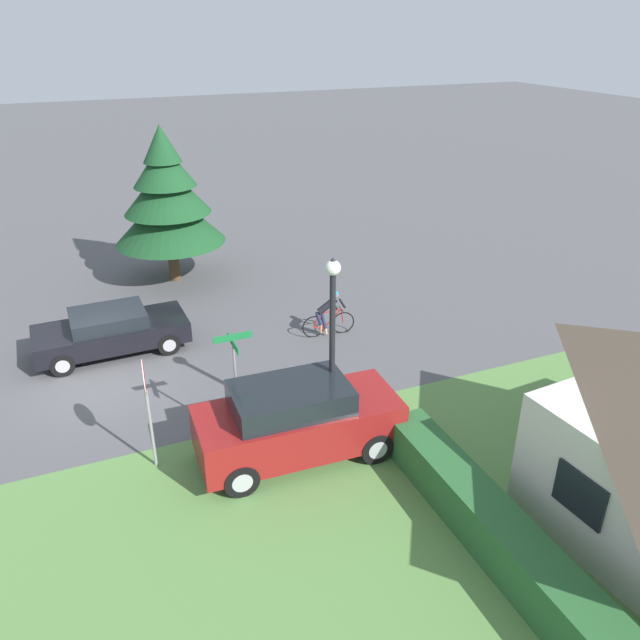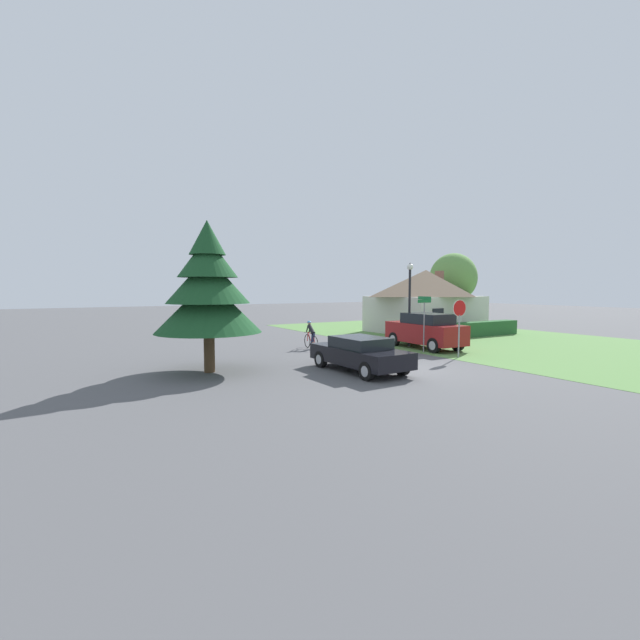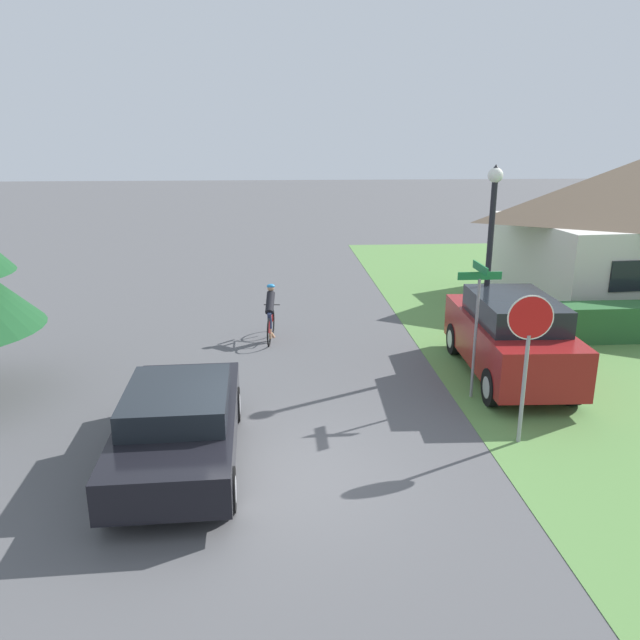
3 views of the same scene
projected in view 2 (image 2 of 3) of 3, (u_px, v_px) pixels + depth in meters
name	position (u px, v px, depth m)	size (l,w,h in m)	color
ground_plane	(400.00, 369.00, 17.31)	(140.00, 140.00, 0.00)	#515154
grass_verge_right	(500.00, 341.00, 26.74)	(16.00, 36.00, 0.01)	#568442
cottage_house	(426.00, 300.00, 32.45)	(8.70, 6.92, 4.67)	beige
hedge_row	(463.00, 330.00, 28.43)	(10.32, 0.90, 0.99)	#285B2D
sedan_left_lane	(360.00, 353.00, 16.90)	(2.04, 4.53, 1.37)	black
cyclist	(311.00, 335.00, 23.27)	(0.44, 1.76, 1.51)	black
parked_suv_right	(425.00, 331.00, 23.35)	(2.05, 4.73, 1.93)	maroon
stop_sign	(459.00, 316.00, 20.12)	(0.79, 0.10, 2.75)	gray
street_lamp	(410.00, 293.00, 23.90)	(0.34, 0.34, 4.72)	black
street_name_sign	(424.00, 314.00, 21.75)	(0.90, 0.90, 2.87)	gray
conifer_tall_near	(208.00, 290.00, 16.55)	(4.10, 4.10, 5.90)	#4C3823
deciduous_tree_right	(453.00, 278.00, 36.94)	(4.01, 4.01, 6.30)	#4C3823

